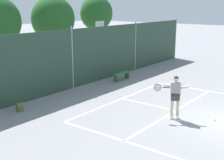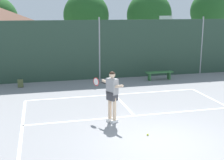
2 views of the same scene
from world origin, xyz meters
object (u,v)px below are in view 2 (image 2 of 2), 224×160
(backpack_olive, at_px, (20,84))
(courtside_bench, at_px, (159,74))
(tennis_ball, at_px, (148,135))
(basketball_hoop, at_px, (165,35))
(tennis_player, at_px, (112,92))

(backpack_olive, bearing_deg, courtside_bench, -1.25)
(tennis_ball, bearing_deg, courtside_bench, 64.77)
(basketball_hoop, xyz_separation_m, courtside_bench, (-1.67, -3.18, -1.95))
(tennis_player, bearing_deg, backpack_olive, 119.84)
(basketball_hoop, distance_m, backpack_olive, 10.03)
(tennis_ball, height_order, courtside_bench, courtside_bench)
(backpack_olive, xyz_separation_m, courtside_bench, (7.66, -0.17, 0.17))
(tennis_player, height_order, backpack_olive, tennis_player)
(backpack_olive, bearing_deg, tennis_player, -60.16)
(basketball_hoop, height_order, courtside_bench, basketball_hoop)
(backpack_olive, distance_m, courtside_bench, 7.66)
(basketball_hoop, xyz_separation_m, tennis_player, (-5.91, -8.97, -1.20))
(backpack_olive, bearing_deg, basketball_hoop, 17.90)
(basketball_hoop, relative_size, tennis_player, 1.91)
(tennis_player, relative_size, backpack_olive, 4.01)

